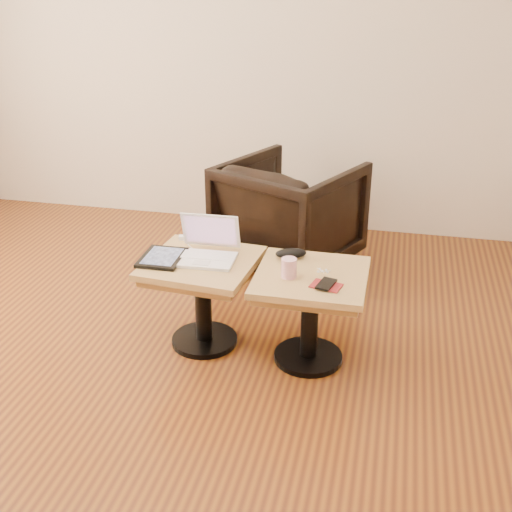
% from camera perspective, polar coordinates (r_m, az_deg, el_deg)
% --- Properties ---
extents(room_shell, '(4.52, 4.52, 2.71)m').
position_cam_1_polar(room_shell, '(2.59, -12.28, 13.40)').
color(room_shell, '#502613').
rests_on(room_shell, ground).
extents(side_table_left, '(0.57, 0.57, 0.48)m').
position_cam_1_polar(side_table_left, '(3.26, -4.79, -2.26)').
color(side_table_left, black).
rests_on(side_table_left, ground).
extents(side_table_right, '(0.53, 0.53, 0.48)m').
position_cam_1_polar(side_table_right, '(3.12, 4.87, -3.58)').
color(side_table_right, black).
rests_on(side_table_right, ground).
extents(laptop, '(0.31, 0.28, 0.21)m').
position_cam_1_polar(laptop, '(3.22, -4.41, 0.56)').
color(laptop, white).
rests_on(laptop, side_table_left).
extents(tablet, '(0.21, 0.26, 0.02)m').
position_cam_1_polar(tablet, '(3.24, -8.32, -0.14)').
color(tablet, black).
rests_on(tablet, side_table_left).
extents(charging_adapter, '(0.04, 0.04, 0.02)m').
position_cam_1_polar(charging_adapter, '(3.46, -6.57, 1.64)').
color(charging_adapter, white).
rests_on(charging_adapter, side_table_left).
extents(glasses_case, '(0.17, 0.12, 0.05)m').
position_cam_1_polar(glasses_case, '(3.22, 3.12, 0.25)').
color(glasses_case, black).
rests_on(glasses_case, side_table_right).
extents(striped_cup, '(0.08, 0.08, 0.09)m').
position_cam_1_polar(striped_cup, '(3.01, 2.95, -1.06)').
color(striped_cup, '#C9517C').
rests_on(striped_cup, side_table_right).
extents(earbuds_tangle, '(0.06, 0.04, 0.01)m').
position_cam_1_polar(earbuds_tangle, '(3.09, 5.96, -1.32)').
color(earbuds_tangle, white).
rests_on(earbuds_tangle, side_table_right).
extents(phone_on_sleeve, '(0.16, 0.13, 0.02)m').
position_cam_1_polar(phone_on_sleeve, '(2.96, 6.25, -2.56)').
color(phone_on_sleeve, maroon).
rests_on(phone_on_sleeve, side_table_right).
extents(armchair, '(1.01, 1.02, 0.71)m').
position_cam_1_polar(armchair, '(4.14, 3.01, 3.71)').
color(armchair, black).
rests_on(armchair, ground).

